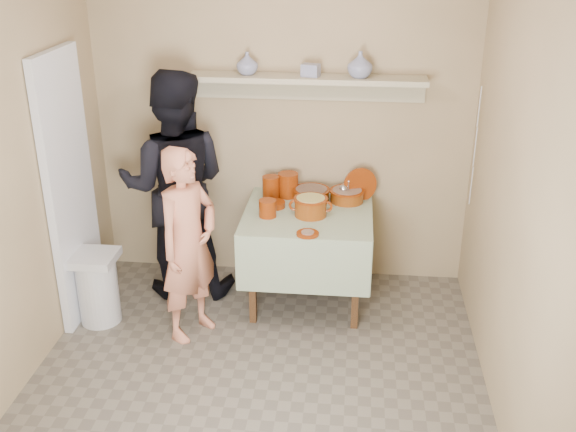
# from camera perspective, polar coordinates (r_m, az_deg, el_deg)

# --- Properties ---
(ground) EXTENTS (3.50, 3.50, 0.00)m
(ground) POSITION_cam_1_polar(r_m,az_deg,el_deg) (4.44, -3.03, -15.20)
(ground) COLOR #635B4E
(ground) RESTS_ON ground
(tile_panel) EXTENTS (0.06, 0.70, 2.00)m
(tile_panel) POSITION_cam_1_polar(r_m,az_deg,el_deg) (5.13, -17.96, 2.15)
(tile_panel) COLOR silver
(tile_panel) RESTS_ON ground
(plate_stack_a) EXTENTS (0.14, 0.14, 0.18)m
(plate_stack_a) POSITION_cam_1_polar(r_m,az_deg,el_deg) (5.33, -1.46, 2.44)
(plate_stack_a) COLOR #6A2004
(plate_stack_a) RESTS_ON serving_table
(plate_stack_b) EXTENTS (0.16, 0.16, 0.19)m
(plate_stack_b) POSITION_cam_1_polar(r_m,az_deg,el_deg) (5.36, 0.01, 2.65)
(plate_stack_b) COLOR #6A2004
(plate_stack_b) RESTS_ON serving_table
(bowl_stack) EXTENTS (0.13, 0.13, 0.13)m
(bowl_stack) POSITION_cam_1_polar(r_m,az_deg,el_deg) (5.00, -1.74, 0.65)
(bowl_stack) COLOR #6A2004
(bowl_stack) RESTS_ON serving_table
(empty_bowl) EXTENTS (0.15, 0.15, 0.05)m
(empty_bowl) POSITION_cam_1_polar(r_m,az_deg,el_deg) (5.18, -1.09, 0.99)
(empty_bowl) COLOR #6A2004
(empty_bowl) RESTS_ON serving_table
(propped_lid) EXTENTS (0.27, 0.15, 0.27)m
(propped_lid) POSITION_cam_1_polar(r_m,az_deg,el_deg) (5.33, 6.12, 2.63)
(propped_lid) COLOR #6A2004
(propped_lid) RESTS_ON serving_table
(vase_right) EXTENTS (0.22, 0.22, 0.19)m
(vase_right) POSITION_cam_1_polar(r_m,az_deg,el_deg) (5.10, 6.12, 12.63)
(vase_right) COLOR navy
(vase_right) RESTS_ON wall_shelf
(vase_left) EXTENTS (0.20, 0.20, 0.17)m
(vase_left) POSITION_cam_1_polar(r_m,az_deg,el_deg) (5.19, -3.48, 12.78)
(vase_left) COLOR navy
(vase_left) RESTS_ON wall_shelf
(ceramic_box) EXTENTS (0.15, 0.12, 0.09)m
(ceramic_box) POSITION_cam_1_polar(r_m,az_deg,el_deg) (5.13, 1.94, 12.23)
(ceramic_box) COLOR navy
(ceramic_box) RESTS_ON wall_shelf
(person_cook) EXTENTS (0.56, 0.62, 1.42)m
(person_cook) POSITION_cam_1_polar(r_m,az_deg,el_deg) (4.76, -8.42, -2.42)
(person_cook) COLOR #CC7758
(person_cook) RESTS_ON ground
(person_helper) EXTENTS (0.95, 0.78, 1.81)m
(person_helper) POSITION_cam_1_polar(r_m,az_deg,el_deg) (5.29, -9.55, 2.52)
(person_helper) COLOR black
(person_helper) RESTS_ON ground
(room_shell) EXTENTS (3.04, 3.54, 2.62)m
(room_shell) POSITION_cam_1_polar(r_m,az_deg,el_deg) (3.65, -3.57, 4.90)
(room_shell) COLOR tan
(room_shell) RESTS_ON ground
(serving_table) EXTENTS (0.97, 0.97, 0.76)m
(serving_table) POSITION_cam_1_polar(r_m,az_deg,el_deg) (5.16, 1.71, -0.83)
(serving_table) COLOR #4C2D16
(serving_table) RESTS_ON ground
(cazuela_meat_a) EXTENTS (0.30, 0.30, 0.10)m
(cazuela_meat_a) POSITION_cam_1_polar(r_m,az_deg,el_deg) (5.30, 1.99, 1.92)
(cazuela_meat_a) COLOR #622302
(cazuela_meat_a) RESTS_ON serving_table
(cazuela_meat_b) EXTENTS (0.28, 0.28, 0.10)m
(cazuela_meat_b) POSITION_cam_1_polar(r_m,az_deg,el_deg) (5.30, 5.02, 1.83)
(cazuela_meat_b) COLOR #622302
(cazuela_meat_b) RESTS_ON serving_table
(ladle) EXTENTS (0.08, 0.26, 0.19)m
(ladle) POSITION_cam_1_polar(r_m,az_deg,el_deg) (5.27, 4.75, 2.32)
(ladle) COLOR silver
(ladle) RESTS_ON cazuela_meat_b
(cazuela_rice) EXTENTS (0.33, 0.25, 0.14)m
(cazuela_rice) POSITION_cam_1_polar(r_m,az_deg,el_deg) (5.01, 1.93, 0.94)
(cazuela_rice) COLOR #622302
(cazuela_rice) RESTS_ON serving_table
(front_plate) EXTENTS (0.16, 0.16, 0.03)m
(front_plate) POSITION_cam_1_polar(r_m,az_deg,el_deg) (4.73, 1.67, -1.49)
(front_plate) COLOR #6A2004
(front_plate) RESTS_ON serving_table
(wall_shelf) EXTENTS (1.80, 0.25, 0.21)m
(wall_shelf) POSITION_cam_1_polar(r_m,az_deg,el_deg) (5.19, 1.60, 11.33)
(wall_shelf) COLOR tan
(wall_shelf) RESTS_ON room_shell
(trash_bin) EXTENTS (0.32, 0.32, 0.56)m
(trash_bin) POSITION_cam_1_polar(r_m,az_deg,el_deg) (5.23, -15.80, -5.83)
(trash_bin) COLOR silver
(trash_bin) RESTS_ON ground
(electrical_cord) EXTENTS (0.01, 0.05, 0.90)m
(electrical_cord) POSITION_cam_1_polar(r_m,az_deg,el_deg) (5.20, 15.57, 5.65)
(electrical_cord) COLOR silver
(electrical_cord) RESTS_ON wall_shelf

